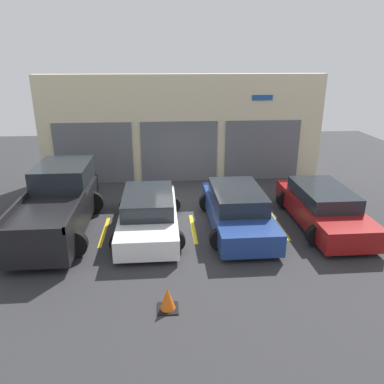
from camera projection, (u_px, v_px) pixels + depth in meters
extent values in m
plane|color=#2D2D30|center=(188.00, 204.00, 14.32)|extent=(28.00, 28.00, 0.00)
cube|color=beige|center=(183.00, 128.00, 16.62)|extent=(12.47, 0.60, 4.65)
cube|color=#595B60|center=(94.00, 154.00, 16.33)|extent=(3.37, 0.08, 2.68)
cube|color=#595B60|center=(179.00, 152.00, 16.62)|extent=(3.37, 0.08, 2.68)
cube|color=#595B60|center=(262.00, 150.00, 16.91)|extent=(3.37, 0.08, 2.68)
cube|color=#1E4799|center=(262.00, 98.00, 16.11)|extent=(0.90, 0.03, 0.22)
cube|color=black|center=(56.00, 213.00, 11.74)|extent=(1.87, 5.11, 0.94)
cube|color=#1E2328|center=(64.00, 174.00, 12.77)|extent=(1.72, 2.30, 0.75)
cube|color=black|center=(10.00, 212.00, 10.40)|extent=(0.08, 2.81, 0.18)
cube|color=black|center=(76.00, 210.00, 10.54)|extent=(0.08, 2.81, 0.18)
cube|color=black|center=(27.00, 232.00, 9.19)|extent=(1.87, 0.08, 0.18)
cylinder|color=black|center=(45.00, 204.00, 13.26)|extent=(0.82, 0.22, 0.82)
cylinder|color=black|center=(92.00, 203.00, 13.38)|extent=(0.82, 0.22, 0.82)
cylinder|color=black|center=(12.00, 246.00, 10.29)|extent=(0.82, 0.22, 0.82)
cylinder|color=black|center=(73.00, 244.00, 10.42)|extent=(0.82, 0.22, 0.82)
cube|color=white|center=(149.00, 218.00, 12.05)|extent=(1.79, 4.55, 0.59)
cube|color=#1E2328|center=(148.00, 201.00, 11.97)|extent=(1.57, 2.50, 0.51)
cylinder|color=black|center=(128.00, 206.00, 13.36)|extent=(0.62, 0.22, 0.62)
cylinder|color=black|center=(172.00, 205.00, 13.48)|extent=(0.62, 0.22, 0.62)
cylinder|color=black|center=(120.00, 243.00, 10.71)|extent=(0.62, 0.22, 0.62)
cylinder|color=black|center=(175.00, 241.00, 10.83)|extent=(0.62, 0.22, 0.62)
cube|color=navy|center=(237.00, 214.00, 12.26)|extent=(1.77, 4.72, 0.65)
cube|color=#1E2328|center=(237.00, 196.00, 12.17)|extent=(1.56, 2.59, 0.52)
cylinder|color=black|center=(208.00, 202.00, 13.62)|extent=(0.66, 0.22, 0.66)
cylinder|color=black|center=(250.00, 201.00, 13.74)|extent=(0.66, 0.22, 0.66)
cylinder|color=black|center=(220.00, 239.00, 10.88)|extent=(0.66, 0.22, 0.66)
cylinder|color=black|center=(273.00, 237.00, 11.00)|extent=(0.66, 0.22, 0.66)
cube|color=maroon|center=(322.00, 211.00, 12.48)|extent=(1.74, 4.77, 0.66)
cube|color=#1E2328|center=(323.00, 194.00, 12.40)|extent=(1.54, 2.62, 0.46)
cylinder|color=black|center=(286.00, 200.00, 13.86)|extent=(0.68, 0.22, 0.68)
cylinder|color=black|center=(325.00, 198.00, 13.97)|extent=(0.68, 0.22, 0.68)
cylinder|color=black|center=(317.00, 235.00, 11.08)|extent=(0.68, 0.22, 0.68)
cylinder|color=black|center=(367.00, 234.00, 11.20)|extent=(0.68, 0.22, 0.68)
cube|color=gold|center=(12.00, 235.00, 11.87)|extent=(0.12, 2.20, 0.01)
cube|color=gold|center=(104.00, 232.00, 12.09)|extent=(0.12, 2.20, 0.01)
cube|color=gold|center=(193.00, 228.00, 12.31)|extent=(0.12, 2.20, 0.01)
cube|color=gold|center=(279.00, 225.00, 12.53)|extent=(0.12, 2.20, 0.01)
cube|color=gold|center=(362.00, 222.00, 12.75)|extent=(0.12, 2.20, 0.01)
cube|color=black|center=(168.00, 308.00, 8.38)|extent=(0.47, 0.47, 0.03)
cone|color=orange|center=(168.00, 299.00, 8.29)|extent=(0.36, 0.36, 0.55)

